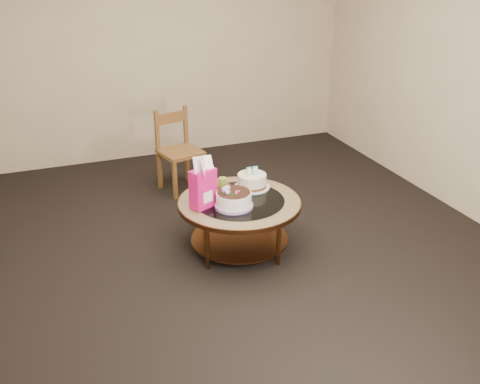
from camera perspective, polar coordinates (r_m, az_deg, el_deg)
name	(u,v)px	position (r m, az deg, el deg)	size (l,w,h in m)	color
ground	(239,248)	(4.59, -0.06, -6.01)	(5.00, 5.00, 0.00)	black
room_walls	(239,67)	(4.03, -0.07, 13.20)	(4.52, 5.02, 2.61)	beige
coffee_table	(239,209)	(4.41, -0.06, -1.79)	(1.02, 1.02, 0.46)	#5C331A
decorated_cake	(233,200)	(4.24, -0.70, -0.86)	(0.31, 0.31, 0.18)	#AE8DC8
cream_cake	(252,181)	(4.57, 1.28, 1.16)	(0.31, 0.31, 0.19)	silver
gift_bag	(203,183)	(4.19, -3.98, 0.94)	(0.23, 0.21, 0.41)	#EF1691
pillar_candle	(223,184)	(4.59, -1.86, 0.86)	(0.13, 0.13, 0.10)	#DFCD5B
dining_chair	(179,150)	(5.58, -6.56, 4.45)	(0.47, 0.47, 0.85)	brown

